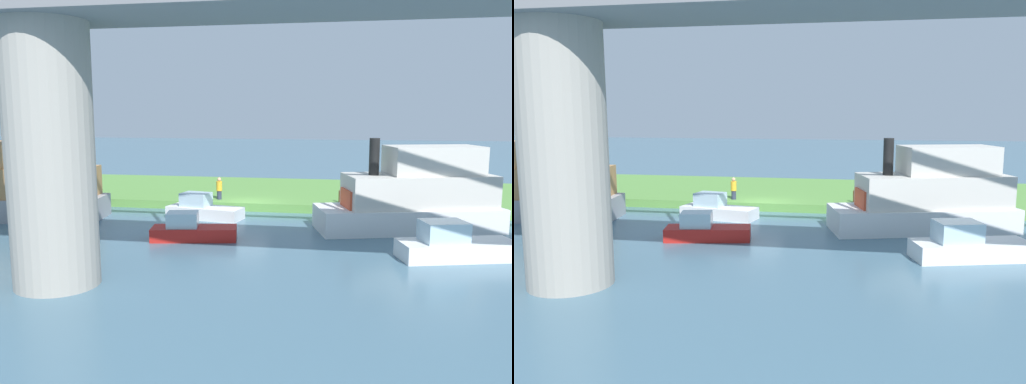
{
  "view_description": "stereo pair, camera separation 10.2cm",
  "coord_description": "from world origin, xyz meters",
  "views": [
    {
      "loc": [
        -6.04,
        30.43,
        6.03
      ],
      "look_at": [
        -1.48,
        5.0,
        2.0
      ],
      "focal_mm": 36.77,
      "sensor_mm": 36.0,
      "label": 1
    },
    {
      "loc": [
        -6.14,
        30.41,
        6.03
      ],
      "look_at": [
        -1.48,
        5.0,
        2.0
      ],
      "focal_mm": 36.77,
      "sensor_mm": 36.0,
      "label": 2
    }
  ],
  "objects": [
    {
      "name": "person_on_bank",
      "position": [
        1.95,
        -1.1,
        1.2
      ],
      "size": [
        0.49,
        0.49,
        1.39
      ],
      "color": "#2D334C",
      "rests_on": "grassy_bank"
    },
    {
      "name": "pontoon_yellow",
      "position": [
        11.85,
        4.15,
        1.77
      ],
      "size": [
        9.68,
        4.23,
        4.79
      ],
      "color": "#99999E",
      "rests_on": "ground"
    },
    {
      "name": "grassy_bank",
      "position": [
        0.0,
        -6.0,
        0.25
      ],
      "size": [
        80.0,
        12.0,
        0.5
      ],
      "primitive_type": "cube",
      "color": "#5B9342",
      "rests_on": "ground"
    },
    {
      "name": "motorboat_red",
      "position": [
        2.05,
        2.34,
        0.51
      ],
      "size": [
        4.48,
        2.32,
        1.42
      ],
      "color": "white",
      "rests_on": "ground"
    },
    {
      "name": "houseboat_blue",
      "position": [
        1.2,
        7.29,
        0.47
      ],
      "size": [
        4.16,
        2.12,
        1.32
      ],
      "color": "red",
      "rests_on": "ground"
    },
    {
      "name": "bridge_pylon",
      "position": [
        3.91,
        14.27,
        4.47
      ],
      "size": [
        2.92,
        2.92,
        8.93
      ],
      "primitive_type": "cylinder",
      "color": "#9E998E",
      "rests_on": "ground"
    },
    {
      "name": "mooring_post",
      "position": [
        -5.55,
        -1.24,
        0.87
      ],
      "size": [
        0.2,
        0.2,
        0.75
      ],
      "primitive_type": "cylinder",
      "color": "brown",
      "rests_on": "grassy_bank"
    },
    {
      "name": "bridge_span",
      "position": [
        3.91,
        14.25,
        9.43
      ],
      "size": [
        64.19,
        4.3,
        3.25
      ],
      "color": "slate",
      "rests_on": "bridge_pylon"
    },
    {
      "name": "riverboat_paddlewheel",
      "position": [
        -10.34,
        8.51,
        0.57
      ],
      "size": [
        5.06,
        2.92,
        1.59
      ],
      "color": "white",
      "rests_on": "ground"
    },
    {
      "name": "motorboat_white",
      "position": [
        -9.32,
        3.33,
        1.73
      ],
      "size": [
        9.65,
        5.44,
        4.68
      ],
      "color": "white",
      "rests_on": "ground"
    },
    {
      "name": "ground_plane",
      "position": [
        0.0,
        0.0,
        0.0
      ],
      "size": [
        160.0,
        160.0,
        0.0
      ],
      "primitive_type": "plane",
      "color": "#476B7F"
    }
  ]
}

